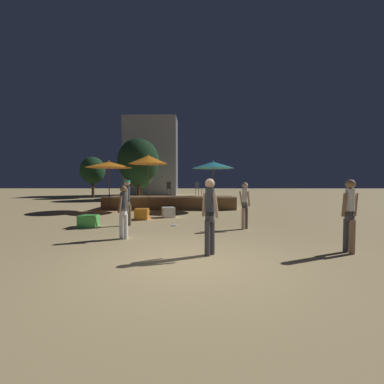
% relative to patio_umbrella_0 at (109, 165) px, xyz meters
% --- Properties ---
extents(ground_plane, '(120.00, 120.00, 0.00)m').
position_rel_patio_umbrella_0_xyz_m(ground_plane, '(4.95, -9.79, -2.73)').
color(ground_plane, tan).
extents(wooden_deck, '(8.22, 2.67, 0.83)m').
position_rel_patio_umbrella_0_xyz_m(wooden_deck, '(3.52, 1.47, -2.36)').
color(wooden_deck, brown).
rests_on(wooden_deck, ground).
extents(patio_umbrella_0, '(2.69, 2.69, 3.00)m').
position_rel_patio_umbrella_0_xyz_m(patio_umbrella_0, '(0.00, 0.00, 0.00)').
color(patio_umbrella_0, brown).
rests_on(patio_umbrella_0, ground).
extents(patio_umbrella_1, '(2.51, 2.51, 2.99)m').
position_rel_patio_umbrella_0_xyz_m(patio_umbrella_1, '(6.19, 0.06, -0.02)').
color(patio_umbrella_1, brown).
rests_on(patio_umbrella_1, ground).
extents(patio_umbrella_2, '(2.29, 2.29, 3.36)m').
position_rel_patio_umbrella_0_xyz_m(patio_umbrella_2, '(2.36, -0.04, 0.29)').
color(patio_umbrella_2, brown).
rests_on(patio_umbrella_2, ground).
extents(cube_seat_0, '(0.71, 0.71, 0.49)m').
position_rel_patio_umbrella_0_xyz_m(cube_seat_0, '(3.81, -2.87, -2.49)').
color(cube_seat_0, white).
rests_on(cube_seat_0, ground).
extents(cube_seat_1, '(0.61, 0.61, 0.49)m').
position_rel_patio_umbrella_0_xyz_m(cube_seat_1, '(2.66, -3.56, -2.49)').
color(cube_seat_1, orange).
rests_on(cube_seat_1, ground).
extents(cube_seat_2, '(0.66, 0.66, 0.45)m').
position_rel_patio_umbrella_0_xyz_m(cube_seat_2, '(1.02, -5.53, -2.51)').
color(cube_seat_2, '#4CC651').
rests_on(cube_seat_2, ground).
extents(person_0, '(0.30, 0.54, 1.79)m').
position_rel_patio_umbrella_0_xyz_m(person_0, '(2.44, -5.23, -1.71)').
color(person_0, '#72664C').
rests_on(person_0, ground).
extents(person_1, '(0.42, 0.40, 1.80)m').
position_rel_patio_umbrella_0_xyz_m(person_1, '(5.43, -9.26, -1.74)').
color(person_1, '#3F3F47').
rests_on(person_1, ground).
extents(person_2, '(0.39, 0.42, 1.70)m').
position_rel_patio_umbrella_0_xyz_m(person_2, '(6.90, -5.95, -1.82)').
color(person_2, tan).
rests_on(person_2, ground).
extents(person_3, '(0.28, 0.46, 1.62)m').
position_rel_patio_umbrella_0_xyz_m(person_3, '(2.93, -7.55, -1.88)').
color(person_3, white).
rests_on(person_3, ground).
extents(person_4, '(0.48, 0.30, 1.78)m').
position_rel_patio_umbrella_0_xyz_m(person_4, '(8.81, -9.06, -1.76)').
color(person_4, '#997051').
rests_on(person_4, ground).
extents(bistro_chair_0, '(0.48, 0.48, 0.90)m').
position_rel_patio_umbrella_0_xyz_m(bistro_chair_0, '(5.30, 2.17, -1.36)').
color(bistro_chair_0, '#2D3338').
rests_on(bistro_chair_0, wooden_deck).
extents(bistro_chair_1, '(0.48, 0.48, 0.90)m').
position_rel_patio_umbrella_0_xyz_m(bistro_chair_1, '(3.48, 1.31, -1.36)').
color(bistro_chair_1, '#2D3338').
rests_on(bistro_chair_1, wooden_deck).
extents(frisbee_disc, '(0.25, 0.25, 0.03)m').
position_rel_patio_umbrella_0_xyz_m(frisbee_disc, '(4.30, -5.25, -2.72)').
color(frisbee_disc, white).
rests_on(frisbee_disc, ground).
extents(background_tree_0, '(2.59, 2.59, 4.36)m').
position_rel_patio_umbrella_0_xyz_m(background_tree_0, '(-5.68, 11.88, 0.18)').
color(background_tree_0, '#3D2B1C').
rests_on(background_tree_0, ground).
extents(background_tree_1, '(3.99, 3.99, 5.93)m').
position_rel_patio_umbrella_0_xyz_m(background_tree_1, '(-0.35, 9.73, 0.99)').
color(background_tree_1, '#3D2B1C').
rests_on(background_tree_1, ground).
extents(background_tree_2, '(2.44, 2.44, 3.69)m').
position_rel_patio_umbrella_0_xyz_m(background_tree_2, '(-0.61, 12.07, -0.40)').
color(background_tree_2, '#3D2B1C').
rests_on(background_tree_2, ground).
extents(distant_building, '(6.61, 3.67, 9.88)m').
position_rel_patio_umbrella_0_xyz_m(distant_building, '(-0.47, 17.99, 2.21)').
color(distant_building, gray).
rests_on(distant_building, ground).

